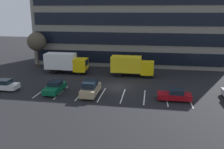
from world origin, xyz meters
TOP-DOWN VIEW (x-y plane):
  - ground_plane at (0.00, 0.00)m, footprint 120.00×120.00m
  - office_building at (0.00, 17.95)m, footprint 37.35×11.93m
  - lot_markings at (0.00, -3.53)m, footprint 19.74×5.40m
  - box_truck_yellow_all at (1.68, 6.22)m, footprint 7.20×2.38m
  - box_truck_yellow at (-9.89, 6.38)m, footprint 7.51×2.49m
  - sedan_maroon at (7.89, -4.04)m, footprint 4.06×1.70m
  - sedan_white at (-15.28, -3.86)m, footprint 4.22×1.77m
  - suv_tan at (-2.77, -4.01)m, footprint 1.86×4.40m
  - sedan_forest at (-7.82, -3.60)m, footprint 1.82×4.34m
  - bare_tree at (-17.00, 10.27)m, footprint 3.58×3.58m

SIDE VIEW (x-z plane):
  - ground_plane at x=0.00m, z-range 0.00..0.00m
  - lot_markings at x=0.00m, z-range 0.00..0.01m
  - sedan_maroon at x=7.89m, z-range -0.04..1.41m
  - sedan_white at x=-15.28m, z-range -0.04..1.47m
  - sedan_forest at x=-7.82m, z-range -0.04..1.51m
  - suv_tan at x=-2.77m, z-range -0.03..1.95m
  - box_truck_yellow_all at x=1.68m, z-range 0.21..3.55m
  - box_truck_yellow at x=-9.89m, z-range 0.22..3.70m
  - bare_tree at x=-17.00m, z-range 1.55..8.25m
  - office_building at x=0.00m, z-range 0.00..14.40m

